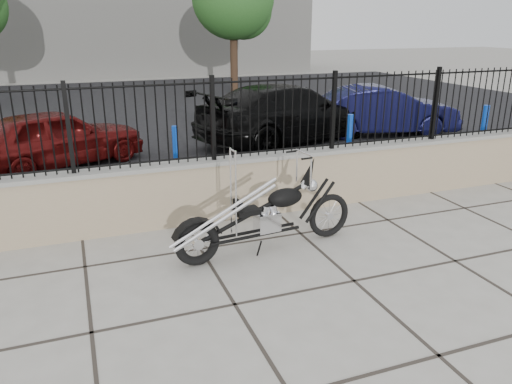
{
  "coord_description": "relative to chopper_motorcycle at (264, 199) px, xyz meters",
  "views": [
    {
      "loc": [
        -2.94,
        -4.54,
        2.94
      ],
      "look_at": [
        -0.71,
        1.46,
        0.74
      ],
      "focal_mm": 35.0,
      "sensor_mm": 36.0,
      "label": 1
    }
  ],
  "objects": [
    {
      "name": "ground_plane",
      "position": [
        0.71,
        -1.16,
        -0.74
      ],
      "size": [
        90.0,
        90.0,
        0.0
      ],
      "primitive_type": "plane",
      "color": "#99968E",
      "rests_on": "ground"
    },
    {
      "name": "parking_lot",
      "position": [
        0.71,
        11.34,
        -0.74
      ],
      "size": [
        30.0,
        30.0,
        0.0
      ],
      "primitive_type": "plane",
      "color": "black",
      "rests_on": "ground"
    },
    {
      "name": "retaining_wall",
      "position": [
        0.71,
        1.34,
        -0.26
      ],
      "size": [
        14.0,
        0.36,
        0.96
      ],
      "primitive_type": "cube",
      "color": "gray",
      "rests_on": "ground_plane"
    },
    {
      "name": "iron_fence",
      "position": [
        0.71,
        1.34,
        0.82
      ],
      "size": [
        14.0,
        0.08,
        1.2
      ],
      "primitive_type": "cube",
      "color": "black",
      "rests_on": "retaining_wall"
    },
    {
      "name": "background_building",
      "position": [
        0.71,
        25.34,
        3.26
      ],
      "size": [
        22.0,
        6.0,
        8.0
      ],
      "primitive_type": "cube",
      "color": "beige",
      "rests_on": "ground_plane"
    },
    {
      "name": "chopper_motorcycle",
      "position": [
        0.0,
        0.0,
        0.0
      ],
      "size": [
        2.5,
        0.69,
        1.48
      ],
      "primitive_type": null,
      "rotation": [
        0.0,
        0.0,
        0.1
      ],
      "color": "black",
      "rests_on": "ground_plane"
    },
    {
      "name": "car_red",
      "position": [
        -2.59,
        5.41,
        -0.12
      ],
      "size": [
        3.9,
        2.77,
        1.23
      ],
      "primitive_type": "imported",
      "rotation": [
        0.0,
        0.0,
        1.98
      ],
      "color": "#4E0B0B",
      "rests_on": "parking_lot"
    },
    {
      "name": "car_black",
      "position": [
        2.95,
        5.89,
        -0.01
      ],
      "size": [
        5.39,
        3.41,
        1.46
      ],
      "primitive_type": "imported",
      "rotation": [
        0.0,
        0.0,
        1.87
      ],
      "color": "black",
      "rests_on": "parking_lot"
    },
    {
      "name": "car_blue",
      "position": [
        5.69,
        5.75,
        -0.09
      ],
      "size": [
        4.17,
        2.34,
        1.3
      ],
      "primitive_type": "imported",
      "rotation": [
        0.0,
        0.0,
        1.31
      ],
      "color": "#0F1037",
      "rests_on": "parking_lot"
    },
    {
      "name": "bollard_a",
      "position": [
        -0.35,
        3.98,
        -0.25
      ],
      "size": [
        0.14,
        0.14,
        0.98
      ],
      "primitive_type": "cylinder",
      "rotation": [
        0.0,
        0.0,
        -0.25
      ],
      "color": "blue",
      "rests_on": "ground_plane"
    },
    {
      "name": "bollard_b",
      "position": [
        3.42,
        3.64,
        -0.22
      ],
      "size": [
        0.16,
        0.16,
        1.03
      ],
      "primitive_type": "cylinder",
      "rotation": [
        0.0,
        0.0,
        -0.36
      ],
      "color": "blue",
      "rests_on": "ground_plane"
    },
    {
      "name": "bollard_c",
      "position": [
        6.64,
        3.09,
        -0.17
      ],
      "size": [
        0.18,
        0.18,
        1.13
      ],
      "primitive_type": "cylinder",
      "rotation": [
        0.0,
        0.0,
        0.42
      ],
      "color": "blue",
      "rests_on": "ground_plane"
    }
  ]
}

